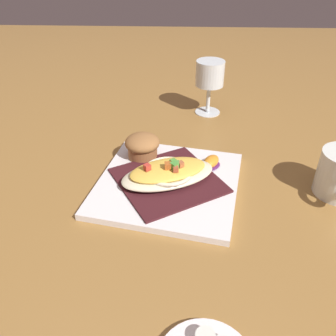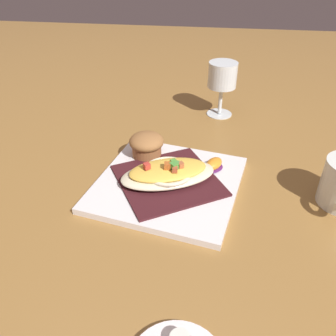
{
  "view_description": "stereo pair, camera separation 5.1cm",
  "coord_description": "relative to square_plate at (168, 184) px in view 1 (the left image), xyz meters",
  "views": [
    {
      "loc": [
        -0.02,
        0.55,
        0.42
      ],
      "look_at": [
        0.0,
        0.0,
        0.04
      ],
      "focal_mm": 38.25,
      "sensor_mm": 36.0,
      "label": 1
    },
    {
      "loc": [
        -0.07,
        0.54,
        0.42
      ],
      "look_at": [
        0.0,
        0.0,
        0.04
      ],
      "focal_mm": 38.25,
      "sensor_mm": 36.0,
      "label": 2
    }
  ],
  "objects": [
    {
      "name": "ground_plane",
      "position": [
        0.0,
        0.0,
        -0.01
      ],
      "size": [
        2.6,
        2.6,
        0.0
      ],
      "primitive_type": "plane",
      "color": "olive"
    },
    {
      "name": "folded_napkin",
      "position": [
        0.0,
        0.0,
        0.01
      ],
      "size": [
        0.24,
        0.24,
        0.0
      ],
      "primitive_type": "cube",
      "rotation": [
        0.0,
        0.0,
        0.54
      ],
      "color": "#40171C",
      "rests_on": "square_plate"
    },
    {
      "name": "square_plate",
      "position": [
        0.0,
        0.0,
        0.0
      ],
      "size": [
        0.31,
        0.31,
        0.01
      ],
      "primitive_type": "cube",
      "rotation": [
        0.0,
        0.0,
        -0.2
      ],
      "color": "white",
      "rests_on": "ground_plane"
    },
    {
      "name": "orange_garnish",
      "position": [
        -0.08,
        -0.05,
        0.01
      ],
      "size": [
        0.06,
        0.06,
        0.02
      ],
      "color": "#55205D",
      "rests_on": "square_plate"
    },
    {
      "name": "gratin_dish",
      "position": [
        -0.0,
        0.0,
        0.03
      ],
      "size": [
        0.2,
        0.15,
        0.04
      ],
      "color": "beige",
      "rests_on": "folded_napkin"
    },
    {
      "name": "muffin",
      "position": [
        0.06,
        -0.08,
        0.03
      ],
      "size": [
        0.07,
        0.07,
        0.05
      ],
      "color": "#9F6238",
      "rests_on": "square_plate"
    },
    {
      "name": "stemmed_glass",
      "position": [
        -0.09,
        -0.33,
        0.09
      ],
      "size": [
        0.07,
        0.07,
        0.14
      ],
      "color": "white",
      "rests_on": "ground_plane"
    }
  ]
}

